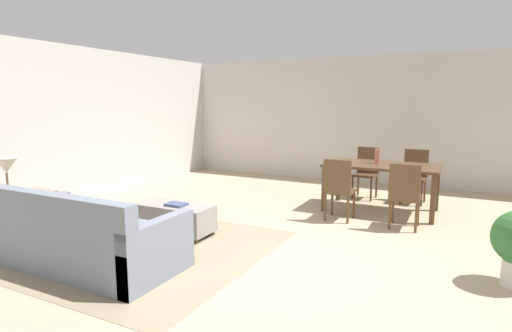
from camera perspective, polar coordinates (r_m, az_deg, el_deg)
name	(u,v)px	position (r m, az deg, el deg)	size (l,w,h in m)	color
ground_plane	(287,262)	(4.65, 4.28, -13.09)	(10.80, 10.80, 0.00)	tan
wall_back	(379,120)	(9.14, 16.69, 6.06)	(9.00, 0.12, 2.70)	beige
wall_left	(47,126)	(7.62, -26.95, 4.99)	(0.12, 11.00, 2.70)	beige
area_rug	(138,247)	(5.26, -16.07, -10.73)	(3.00, 2.80, 0.01)	gray
couch	(86,240)	(4.78, -22.50, -9.45)	(2.02, 0.97, 0.86)	slate
ottoman_table	(174,217)	(5.60, -11.23, -6.93)	(1.05, 0.47, 0.40)	gray
side_table	(10,211)	(5.79, -30.88, -5.34)	(0.40, 0.40, 0.56)	olive
table_lamp	(6,167)	(5.69, -31.30, -0.17)	(0.26, 0.26, 0.53)	brown
dining_table	(382,170)	(6.84, 16.98, -0.49)	(1.73, 0.95, 0.76)	#513823
dining_chair_near_left	(339,186)	(6.14, 11.38, -2.75)	(0.40, 0.40, 0.92)	#513823
dining_chair_near_right	(405,193)	(5.95, 19.89, -3.47)	(0.41, 0.41, 0.92)	#513823
dining_chair_far_left	(367,169)	(7.77, 15.05, -0.46)	(0.43, 0.43, 0.92)	#513823
dining_chair_far_right	(415,173)	(7.66, 21.11, -0.89)	(0.42, 0.42, 0.92)	#513823
vase_centerpiece	(377,156)	(6.86, 16.46, 1.30)	(0.09, 0.09, 0.24)	#B26659
book_on_ottoman	(176,204)	(5.47, -10.96, -5.25)	(0.26, 0.20, 0.03)	#3F4C72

